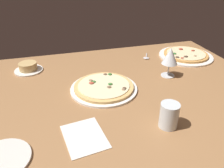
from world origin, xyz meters
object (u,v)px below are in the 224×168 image
(pizza_main, at_px, (104,87))
(pizza_side, at_px, (186,55))
(ramekin_on_saucer, at_px, (28,68))
(spoon, at_px, (146,57))
(paper_menu, at_px, (84,137))
(wine_glass_far, at_px, (170,57))
(water_glass, at_px, (169,117))
(side_plate, at_px, (1,160))

(pizza_main, bearing_deg, pizza_side, 23.17)
(ramekin_on_saucer, xyz_separation_m, spoon, (0.72, -0.01, -0.02))
(pizza_side, xyz_separation_m, paper_menu, (-0.76, -0.57, -0.01))
(spoon, bearing_deg, wine_glass_far, -87.14)
(ramekin_on_saucer, distance_m, paper_menu, 0.66)
(pizza_main, bearing_deg, paper_menu, -115.89)
(pizza_side, height_order, water_glass, water_glass)
(ramekin_on_saucer, height_order, paper_menu, ramekin_on_saucer)
(paper_menu, bearing_deg, wine_glass_far, 26.62)
(water_glass, distance_m, paper_menu, 0.32)
(pizza_side, relative_size, side_plate, 1.86)
(ramekin_on_saucer, distance_m, water_glass, 0.83)
(ramekin_on_saucer, height_order, spoon, ramekin_on_saucer)
(pizza_main, distance_m, ramekin_on_saucer, 0.48)
(paper_menu, distance_m, spoon, 0.79)
(pizza_main, relative_size, paper_menu, 1.81)
(wine_glass_far, height_order, spoon, wine_glass_far)
(spoon, bearing_deg, pizza_main, -139.24)
(pizza_side, distance_m, spoon, 0.26)
(pizza_main, height_order, spoon, pizza_main)
(pizza_main, bearing_deg, spoon, 40.76)
(wine_glass_far, bearing_deg, water_glass, -118.13)
(side_plate, distance_m, paper_menu, 0.27)
(water_glass, bearing_deg, pizza_side, 53.08)
(pizza_side, bearing_deg, pizza_main, -156.83)
(pizza_side, bearing_deg, side_plate, -149.71)
(wine_glass_far, bearing_deg, ramekin_on_saucer, 159.82)
(side_plate, bearing_deg, pizza_main, 39.11)
(water_glass, bearing_deg, side_plate, -179.00)
(spoon, bearing_deg, pizza_side, -10.04)
(ramekin_on_saucer, bearing_deg, side_plate, -95.02)
(pizza_side, bearing_deg, spoon, 169.96)
(pizza_main, height_order, side_plate, pizza_main)
(side_plate, height_order, paper_menu, side_plate)
(spoon, bearing_deg, water_glass, -106.50)
(pizza_main, distance_m, spoon, 0.47)
(pizza_side, height_order, ramekin_on_saucer, ramekin_on_saucer)
(pizza_main, relative_size, wine_glass_far, 2.03)
(ramekin_on_saucer, bearing_deg, water_glass, -50.69)
(pizza_main, xyz_separation_m, ramekin_on_saucer, (-0.36, 0.32, 0.01))
(pizza_main, xyz_separation_m, wine_glass_far, (0.37, 0.05, 0.10))
(side_plate, bearing_deg, pizza_side, 30.29)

